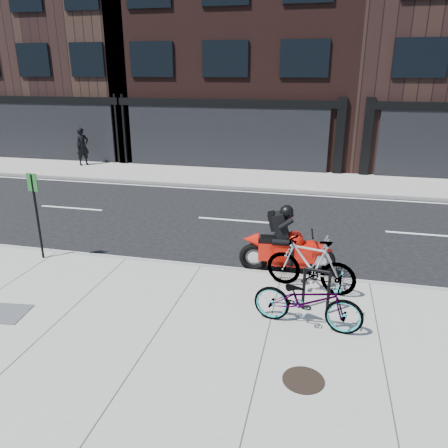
% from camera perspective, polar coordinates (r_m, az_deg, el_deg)
% --- Properties ---
extents(ground, '(120.00, 120.00, 0.00)m').
position_cam_1_polar(ground, '(12.67, -0.59, -2.37)').
color(ground, black).
rests_on(ground, ground).
extents(sidewalk_near, '(60.00, 6.00, 0.13)m').
position_cam_1_polar(sidewalk_near, '(8.41, -8.88, -14.37)').
color(sidewalk_near, gray).
rests_on(sidewalk_near, ground).
extents(sidewalk_far, '(60.00, 3.50, 0.13)m').
position_cam_1_polar(sidewalk_far, '(19.93, 4.68, 5.91)').
color(sidewalk_far, gray).
rests_on(sidewalk_far, ground).
extents(building_midwest, '(10.00, 10.00, 12.00)m').
position_cam_1_polar(building_midwest, '(29.88, -17.86, 21.07)').
color(building_midwest, black).
rests_on(building_midwest, ground).
extents(building_center, '(12.00, 10.00, 14.50)m').
position_cam_1_polar(building_center, '(26.49, 2.84, 24.93)').
color(building_center, black).
rests_on(building_center, ground).
extents(bike_rack, '(0.55, 0.15, 0.93)m').
position_cam_1_polar(bike_rack, '(8.89, 11.97, -8.00)').
color(bike_rack, black).
rests_on(bike_rack, sidewalk_near).
extents(bicycle_front, '(2.13, 1.00, 1.08)m').
position_cam_1_polar(bicycle_front, '(8.38, 10.87, -9.76)').
color(bicycle_front, gray).
rests_on(bicycle_front, sidewalk_near).
extents(bicycle_rear, '(2.06, 1.01, 1.20)m').
position_cam_1_polar(bicycle_rear, '(9.69, 11.25, -5.23)').
color(bicycle_rear, gray).
rests_on(bicycle_rear, sidewalk_near).
extents(motorcycle, '(2.34, 0.59, 1.75)m').
position_cam_1_polar(motorcycle, '(10.64, 8.80, -2.89)').
color(motorcycle, black).
rests_on(motorcycle, ground).
extents(pedestrian, '(0.73, 0.82, 1.89)m').
position_cam_1_polar(pedestrian, '(23.51, -17.99, 9.62)').
color(pedestrian, black).
rests_on(pedestrian, sidewalk_far).
extents(manhole_cover, '(0.84, 0.84, 0.02)m').
position_cam_1_polar(manhole_cover, '(7.35, 10.32, -19.41)').
color(manhole_cover, black).
rests_on(manhole_cover, sidewalk_near).
extents(utility_grate, '(0.83, 0.83, 0.02)m').
position_cam_1_polar(utility_grate, '(9.86, -26.47, -10.42)').
color(utility_grate, '#57575A').
rests_on(utility_grate, sidewalk_near).
extents(sign_post, '(0.30, 0.06, 2.23)m').
position_cam_1_polar(sign_post, '(11.82, -23.33, 1.85)').
color(sign_post, black).
rests_on(sign_post, sidewalk_near).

